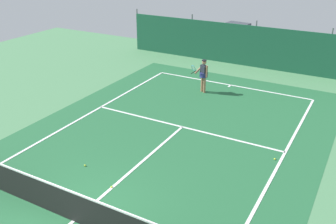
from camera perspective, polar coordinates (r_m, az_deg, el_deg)
name	(u,v)px	position (r m, az deg, el deg)	size (l,w,h in m)	color
ground_plane	(74,221)	(10.92, -13.95, -15.60)	(36.00, 36.00, 0.00)	#4C8456
court_surface	(74,221)	(10.91, -13.95, -15.59)	(11.02, 26.60, 0.01)	#236038
tennis_net	(72,206)	(10.60, -14.23, -13.48)	(10.12, 0.10, 1.10)	black
back_fence	(256,54)	(23.51, 13.02, 8.53)	(16.30, 0.98, 2.70)	#195138
tennis_player	(203,74)	(18.57, 5.34, 5.77)	(0.86, 0.62, 1.64)	#9E7051
tennis_ball_near_player	(275,159)	(13.62, 15.73, -6.80)	(0.07, 0.07, 0.07)	#CCDB33
tennis_ball_midcourt	(85,165)	(13.07, -12.35, -7.84)	(0.07, 0.07, 0.07)	#CCDB33
tennis_ball_by_sideline	(112,187)	(11.90, -8.47, -11.06)	(0.07, 0.07, 0.07)	#CCDB33
parked_car	(234,37)	(26.77, 9.87, 11.10)	(2.42, 4.40, 1.68)	black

